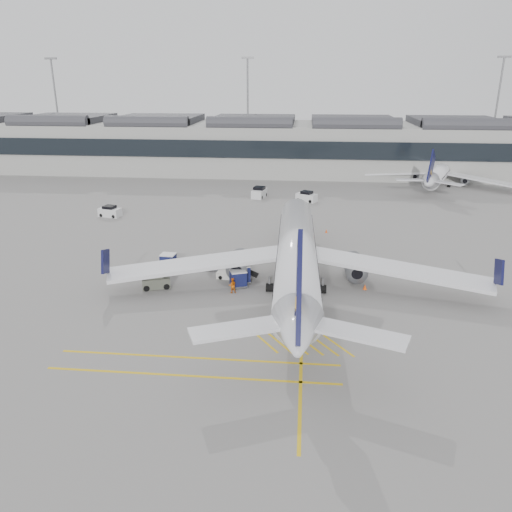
# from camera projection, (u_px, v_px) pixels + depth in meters

# --- Properties ---
(ground) EXTENTS (220.00, 220.00, 0.00)m
(ground) POSITION_uv_depth(u_px,v_px,m) (199.00, 303.00, 48.45)
(ground) COLOR gray
(ground) RESTS_ON ground
(terminal) EXTENTS (200.00, 20.45, 12.40)m
(terminal) POSITION_uv_depth(u_px,v_px,m) (263.00, 145.00, 113.77)
(terminal) COLOR #9E9E99
(terminal) RESTS_ON ground
(light_masts) EXTENTS (113.00, 0.60, 25.45)m
(light_masts) POSITION_uv_depth(u_px,v_px,m) (261.00, 104.00, 124.29)
(light_masts) COLOR slate
(light_masts) RESTS_ON ground
(apron_markings) EXTENTS (0.25, 60.00, 0.01)m
(apron_markings) POSITION_uv_depth(u_px,v_px,m) (303.00, 269.00, 56.89)
(apron_markings) COLOR gold
(apron_markings) RESTS_ON ground
(airliner_main) EXTENTS (38.97, 42.60, 11.32)m
(airliner_main) POSITION_uv_depth(u_px,v_px,m) (297.00, 255.00, 51.56)
(airliner_main) COLOR silver
(airliner_main) RESTS_ON ground
(airliner_far) EXTENTS (28.49, 31.52, 8.85)m
(airliner_far) POSITION_uv_depth(u_px,v_px,m) (440.00, 172.00, 100.91)
(airliner_far) COLOR silver
(airliner_far) RESTS_ON ground
(belt_loader) EXTENTS (4.60, 1.86, 1.85)m
(belt_loader) POSITION_uv_depth(u_px,v_px,m) (233.00, 273.00, 54.29)
(belt_loader) COLOR silver
(belt_loader) RESTS_ON ground
(baggage_cart_a) EXTENTS (2.12, 1.95, 1.82)m
(baggage_cart_a) POSITION_uv_depth(u_px,v_px,m) (238.00, 278.00, 51.83)
(baggage_cart_a) COLOR gray
(baggage_cart_a) RESTS_ON ground
(baggage_cart_b) EXTENTS (2.22, 1.96, 2.03)m
(baggage_cart_b) POSITION_uv_depth(u_px,v_px,m) (242.00, 273.00, 52.97)
(baggage_cart_b) COLOR gray
(baggage_cart_b) RESTS_ON ground
(baggage_cart_c) EXTENTS (1.68, 1.44, 1.63)m
(baggage_cart_c) POSITION_uv_depth(u_px,v_px,m) (214.00, 262.00, 56.59)
(baggage_cart_c) COLOR gray
(baggage_cart_c) RESTS_ON ground
(baggage_cart_d) EXTENTS (1.83, 1.56, 1.81)m
(baggage_cart_d) POSITION_uv_depth(u_px,v_px,m) (168.00, 261.00, 56.69)
(baggage_cart_d) COLOR gray
(baggage_cart_d) RESTS_ON ground
(ramp_agent_a) EXTENTS (0.72, 0.72, 1.69)m
(ramp_agent_a) POSITION_uv_depth(u_px,v_px,m) (242.00, 260.00, 57.41)
(ramp_agent_a) COLOR #DB640B
(ramp_agent_a) RESTS_ON ground
(ramp_agent_b) EXTENTS (0.90, 0.77, 1.61)m
(ramp_agent_b) POSITION_uv_depth(u_px,v_px,m) (232.00, 285.00, 50.45)
(ramp_agent_b) COLOR #DC600B
(ramp_agent_b) RESTS_ON ground
(pushback_tug) EXTENTS (3.22, 2.52, 1.58)m
(pushback_tug) POSITION_uv_depth(u_px,v_px,m) (156.00, 281.00, 51.75)
(pushback_tug) COLOR #565A4C
(pushback_tug) RESTS_ON ground
(safety_cone_nose) EXTENTS (0.34, 0.34, 0.48)m
(safety_cone_nose) POSITION_uv_depth(u_px,v_px,m) (326.00, 231.00, 70.29)
(safety_cone_nose) COLOR #F24C0A
(safety_cone_nose) RESTS_ON ground
(safety_cone_engine) EXTENTS (0.41, 0.41, 0.57)m
(safety_cone_engine) POSITION_uv_depth(u_px,v_px,m) (365.00, 287.00, 51.41)
(safety_cone_engine) COLOR #F24C0A
(safety_cone_engine) RESTS_ON ground
(service_van_left) EXTENTS (3.69, 2.45, 1.74)m
(service_van_left) POSITION_uv_depth(u_px,v_px,m) (110.00, 212.00, 78.33)
(service_van_left) COLOR silver
(service_van_left) RESTS_ON ground
(service_van_mid) EXTENTS (2.75, 4.18, 1.98)m
(service_van_mid) POSITION_uv_depth(u_px,v_px,m) (259.00, 193.00, 90.80)
(service_van_mid) COLOR silver
(service_van_mid) RESTS_ON ground
(service_van_right) EXTENTS (3.96, 3.24, 1.82)m
(service_van_right) POSITION_uv_depth(u_px,v_px,m) (307.00, 197.00, 87.94)
(service_van_right) COLOR silver
(service_van_right) RESTS_ON ground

